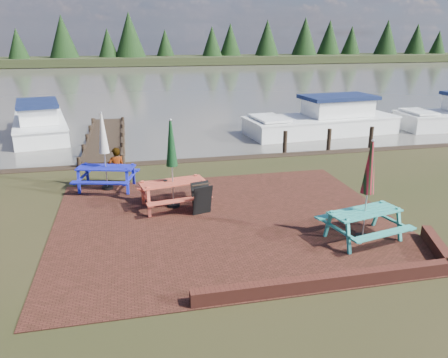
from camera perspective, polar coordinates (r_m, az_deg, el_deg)
name	(u,v)px	position (r m, az deg, el deg)	size (l,w,h in m)	color
ground	(235,237)	(10.86, 1.49, -7.64)	(120.00, 120.00, 0.00)	black
paving	(226,221)	(11.74, 0.32, -5.49)	(9.00, 7.50, 0.02)	#341910
brick_wall	(365,272)	(9.57, 17.99, -11.49)	(6.21, 1.79, 0.30)	#4C1E16
water	(150,82)	(46.76, -9.67, 12.40)	(120.00, 60.00, 0.02)	#46433C
far_treeline	(139,43)	(75.51, -11.10, 17.07)	(120.00, 10.00, 8.10)	black
picnic_table_teal	(366,206)	(10.95, 18.01, -3.42)	(2.08, 1.93, 2.47)	teal
picnic_table_red	(173,178)	(12.46, -6.74, 0.17)	(2.08, 1.91, 2.55)	#B6432E
picnic_table_blue	(105,163)	(14.33, -15.23, 1.98)	(2.14, 2.01, 2.48)	#161BA8
chalkboard	(202,198)	(12.09, -2.93, -2.56)	(0.57, 0.63, 0.86)	black
jetty	(106,138)	(21.29, -15.21, 5.19)	(1.76, 9.08, 1.00)	black
boat_jetty	(40,124)	(24.16, -22.92, 6.62)	(3.62, 7.25, 2.01)	white
boat_near	(324,122)	(23.36, 12.92, 7.33)	(8.11, 3.52, 2.13)	white
person	(115,148)	(16.31, -14.05, 3.94)	(0.61, 0.40, 1.67)	gray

